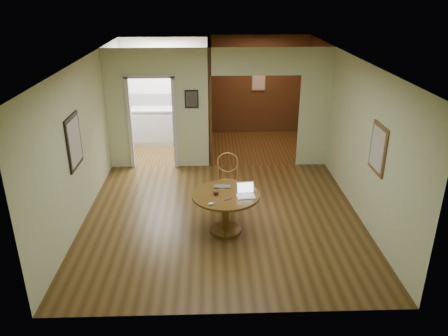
{
  "coord_description": "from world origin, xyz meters",
  "views": [
    {
      "loc": [
        -0.21,
        -6.95,
        3.92
      ],
      "look_at": [
        0.02,
        -0.2,
        1.07
      ],
      "focal_mm": 35.0,
      "sensor_mm": 36.0,
      "label": 1
    }
  ],
  "objects_px": {
    "dining_table": "(226,204)",
    "open_laptop": "(246,192)",
    "chair": "(228,177)",
    "closed_laptop": "(222,187)"
  },
  "relations": [
    {
      "from": "dining_table",
      "to": "chair",
      "type": "height_order",
      "value": "chair"
    },
    {
      "from": "open_laptop",
      "to": "closed_laptop",
      "type": "height_order",
      "value": "open_laptop"
    },
    {
      "from": "dining_table",
      "to": "chair",
      "type": "bearing_deg",
      "value": 85.75
    },
    {
      "from": "chair",
      "to": "dining_table",
      "type": "bearing_deg",
      "value": -91.03
    },
    {
      "from": "chair",
      "to": "open_laptop",
      "type": "bearing_deg",
      "value": -72.44
    },
    {
      "from": "chair",
      "to": "closed_laptop",
      "type": "height_order",
      "value": "chair"
    },
    {
      "from": "open_laptop",
      "to": "closed_laptop",
      "type": "xyz_separation_m",
      "value": [
        -0.38,
        0.28,
        -0.05
      ]
    },
    {
      "from": "dining_table",
      "to": "open_laptop",
      "type": "height_order",
      "value": "open_laptop"
    },
    {
      "from": "dining_table",
      "to": "open_laptop",
      "type": "distance_m",
      "value": 0.41
    },
    {
      "from": "chair",
      "to": "closed_laptop",
      "type": "relative_size",
      "value": 3.56
    }
  ]
}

